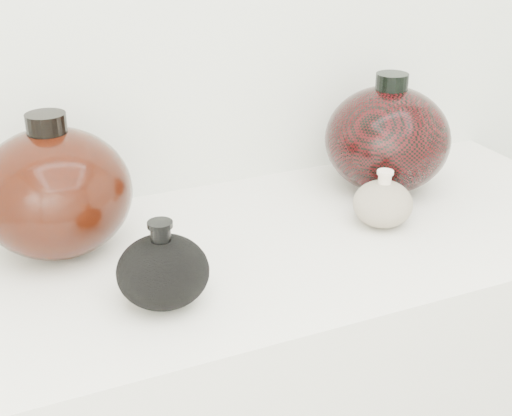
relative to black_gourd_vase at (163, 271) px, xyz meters
name	(u,v)px	position (x,y,z in m)	size (l,w,h in m)	color
black_gourd_vase	(163,271)	(0.00, 0.00, 0.00)	(0.16, 0.16, 0.12)	black
cream_gourd_vase	(383,203)	(0.40, 0.08, -0.01)	(0.12, 0.12, 0.10)	#C5B09C
left_round_pot	(55,192)	(-0.10, 0.21, 0.05)	(0.25, 0.25, 0.22)	black
right_round_pot	(387,139)	(0.48, 0.21, 0.05)	(0.25, 0.25, 0.21)	black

